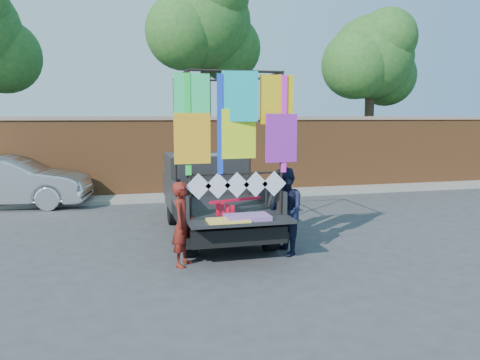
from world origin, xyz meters
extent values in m
plane|color=#38383A|center=(0.00, 0.00, 0.00)|extent=(90.00, 90.00, 0.00)
cube|color=brown|center=(0.00, 7.00, 1.25)|extent=(30.00, 0.35, 2.50)
cube|color=gray|center=(0.00, 7.00, 2.55)|extent=(30.00, 0.45, 0.12)
cube|color=gray|center=(0.00, 6.30, 0.06)|extent=(30.00, 1.20, 0.12)
sphere|color=#185522|center=(-5.60, 8.60, 4.55)|extent=(2.40, 2.40, 2.40)
cylinder|color=#38281C|center=(1.00, 8.20, 2.73)|extent=(0.36, 0.36, 5.46)
sphere|color=#185522|center=(1.00, 8.20, 5.85)|extent=(3.20, 3.20, 3.20)
sphere|color=#185522|center=(1.90, 8.60, 5.07)|extent=(2.40, 2.40, 2.40)
sphere|color=#185522|center=(0.20, 7.90, 5.46)|extent=(2.60, 2.60, 2.60)
cylinder|color=#38281C|center=(7.50, 8.20, 2.27)|extent=(0.36, 0.36, 4.55)
sphere|color=#185522|center=(7.50, 8.20, 4.88)|extent=(3.20, 3.20, 3.20)
sphere|color=#185522|center=(8.40, 8.60, 4.23)|extent=(2.40, 2.40, 2.40)
sphere|color=#185522|center=(6.70, 7.90, 4.55)|extent=(2.60, 2.60, 2.60)
sphere|color=#185522|center=(7.80, 7.60, 5.52)|extent=(2.20, 2.20, 2.20)
cylinder|color=black|center=(-0.83, 2.74, 0.33)|extent=(0.22, 0.67, 0.67)
cylinder|color=black|center=(-0.83, 0.00, 0.33)|extent=(0.22, 0.67, 0.67)
cylinder|color=black|center=(0.75, 2.74, 0.33)|extent=(0.22, 0.67, 0.67)
cylinder|color=black|center=(0.75, 0.00, 0.33)|extent=(0.22, 0.67, 0.67)
cube|color=black|center=(-0.04, 1.32, 0.51)|extent=(1.72, 4.26, 0.30)
cube|color=black|center=(-0.04, 0.56, 0.79)|extent=(1.83, 2.33, 0.10)
cube|color=black|center=(-0.93, 0.56, 1.01)|extent=(0.06, 2.33, 0.46)
cube|color=black|center=(0.86, 0.56, 1.01)|extent=(0.06, 2.33, 0.46)
cube|color=black|center=(-0.04, 1.71, 1.01)|extent=(1.83, 0.06, 0.46)
cube|color=black|center=(-0.04, 2.69, 1.07)|extent=(1.83, 1.62, 1.27)
cube|color=#8C9EAD|center=(-0.04, 2.23, 1.47)|extent=(1.62, 0.06, 0.56)
cube|color=#8C9EAD|center=(-0.04, 3.45, 1.27)|extent=(1.62, 0.10, 0.71)
cube|color=black|center=(-0.04, 3.81, 0.81)|extent=(1.78, 0.91, 0.56)
cube|color=black|center=(-0.04, -0.86, 0.81)|extent=(1.83, 0.56, 0.06)
cube|color=black|center=(-0.04, -0.63, 0.43)|extent=(1.88, 0.15, 0.18)
cylinder|color=black|center=(-0.87, -0.51, 2.11)|extent=(0.05, 0.05, 2.54)
cylinder|color=black|center=(-0.87, 1.62, 2.11)|extent=(0.05, 0.05, 2.54)
cylinder|color=black|center=(0.80, -0.51, 2.11)|extent=(0.05, 0.05, 2.54)
cylinder|color=black|center=(0.80, 1.62, 2.11)|extent=(0.05, 0.05, 2.54)
cylinder|color=black|center=(-0.04, -0.51, 3.38)|extent=(1.72, 0.04, 0.04)
cylinder|color=black|center=(-0.04, 1.62, 3.38)|extent=(1.72, 0.04, 0.04)
cylinder|color=black|center=(-0.87, 0.56, 3.38)|extent=(0.04, 2.18, 0.04)
cylinder|color=black|center=(0.80, 0.56, 3.38)|extent=(0.04, 2.18, 0.04)
cylinder|color=black|center=(-0.04, -0.51, 1.60)|extent=(1.72, 0.04, 0.04)
cube|color=#2BF881|center=(-0.80, -0.53, 2.92)|extent=(0.63, 0.02, 0.86)
cube|color=#0CB0B4|center=(-0.04, -0.57, 2.92)|extent=(0.63, 0.02, 0.86)
cube|color=yellow|center=(0.72, -0.53, 2.92)|extent=(0.63, 0.02, 0.86)
cube|color=#F3A71C|center=(-0.80, -0.57, 2.26)|extent=(0.63, 0.02, 0.86)
cube|color=#E4FF1A|center=(-0.04, -0.53, 2.26)|extent=(0.63, 0.02, 0.86)
cube|color=#B027C7|center=(0.72, -0.57, 2.26)|extent=(0.63, 0.02, 0.86)
cube|color=#1CE13F|center=(-0.90, -0.55, 2.47)|extent=(0.10, 0.01, 1.72)
cube|color=#F428CB|center=(0.83, -0.55, 2.47)|extent=(0.10, 0.01, 1.72)
cube|color=blue|center=(-0.34, -0.55, 2.47)|extent=(0.10, 0.01, 1.72)
cube|color=silver|center=(-0.73, -0.54, 1.40)|extent=(0.46, 0.01, 0.46)
cube|color=silver|center=(-0.38, -0.54, 1.40)|extent=(0.46, 0.01, 0.46)
cube|color=silver|center=(-0.04, -0.54, 1.40)|extent=(0.46, 0.01, 0.46)
cube|color=silver|center=(0.31, -0.54, 1.40)|extent=(0.46, 0.01, 0.46)
cube|color=silver|center=(0.65, -0.54, 1.40)|extent=(0.46, 0.01, 0.46)
cube|color=#E3323F|center=(0.07, -0.86, 0.88)|extent=(0.76, 0.46, 0.08)
cube|color=#F8D54E|center=(-0.29, -0.93, 0.86)|extent=(0.71, 0.41, 0.04)
imported|color=#BBBCC3|center=(-5.18, 6.12, 0.75)|extent=(4.72, 2.28, 1.49)
imported|color=maroon|center=(-1.00, -0.51, 0.74)|extent=(0.57, 0.65, 1.49)
imported|color=#141833|center=(0.94, -0.32, 0.83)|extent=(0.69, 0.86, 1.66)
cube|color=red|center=(-0.03, -0.42, 1.11)|extent=(1.03, 0.38, 0.04)
cube|color=red|center=(-0.37, -0.44, 0.77)|extent=(0.07, 0.02, 0.62)
cube|color=red|center=(-0.28, -0.44, 0.75)|extent=(0.07, 0.02, 0.62)
cube|color=red|center=(-0.19, -0.44, 0.73)|extent=(0.07, 0.02, 0.62)
cube|color=red|center=(-0.10, -0.44, 0.71)|extent=(0.07, 0.02, 0.62)
camera|label=1|loc=(-2.02, -8.47, 2.60)|focal=35.00mm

